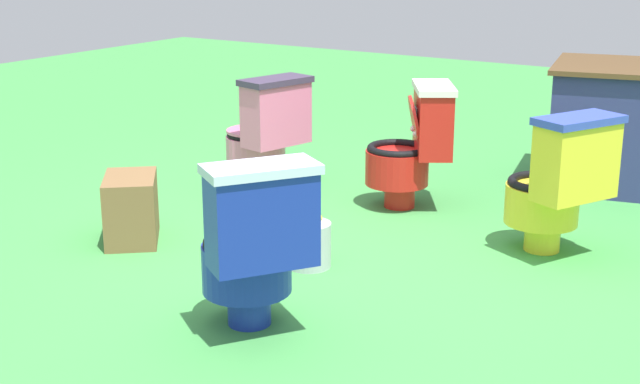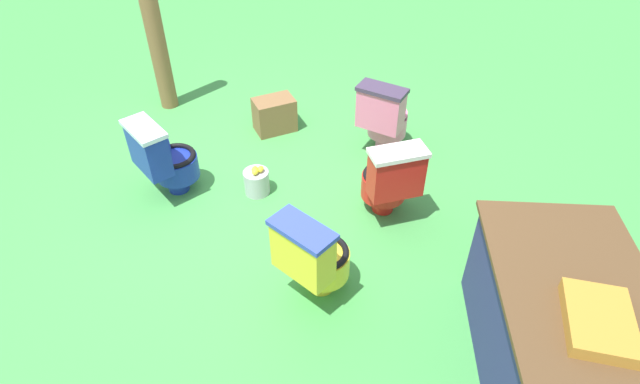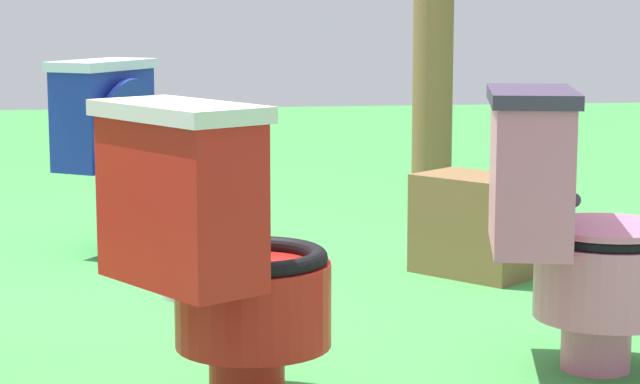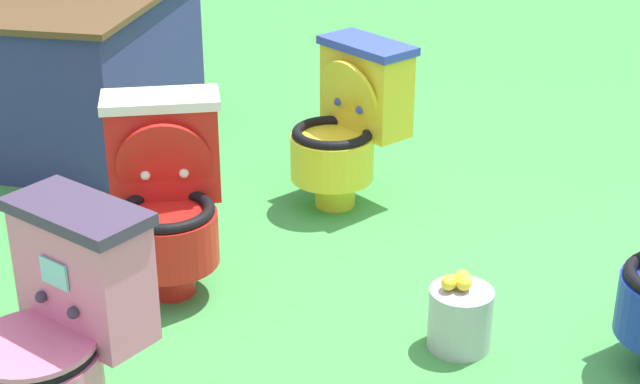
{
  "view_description": "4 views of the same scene",
  "coord_description": "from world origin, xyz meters",
  "px_view_note": "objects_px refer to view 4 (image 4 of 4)",
  "views": [
    {
      "loc": [
        2.15,
        -3.37,
        1.58
      ],
      "look_at": [
        -0.17,
        0.23,
        0.31
      ],
      "focal_mm": 50.28,
      "sensor_mm": 36.0,
      "label": 1
    },
    {
      "loc": [
        3.13,
        1.53,
        2.96
      ],
      "look_at": [
        0.15,
        0.67,
        0.35
      ],
      "focal_mm": 29.31,
      "sensor_mm": 36.0,
      "label": 2
    },
    {
      "loc": [
        0.03,
        3.93,
        0.95
      ],
      "look_at": [
        -0.4,
        0.86,
        0.46
      ],
      "focal_mm": 69.1,
      "sensor_mm": 36.0,
      "label": 3
    },
    {
      "loc": [
        -2.9,
        -0.69,
        1.9
      ],
      "look_at": [
        -0.05,
        0.57,
        0.46
      ],
      "focal_mm": 54.74,
      "sensor_mm": 36.0,
      "label": 4
    }
  ],
  "objects_px": {
    "toilet_pink": "(59,331)",
    "toilet_red": "(166,195)",
    "vendor_table": "(87,64)",
    "toilet_yellow": "(348,123)",
    "lemon_bucket": "(460,316)"
  },
  "relations": [
    {
      "from": "lemon_bucket",
      "to": "toilet_yellow",
      "type": "bearing_deg",
      "value": 40.49
    },
    {
      "from": "toilet_red",
      "to": "vendor_table",
      "type": "height_order",
      "value": "vendor_table"
    },
    {
      "from": "toilet_red",
      "to": "vendor_table",
      "type": "relative_size",
      "value": 0.45
    },
    {
      "from": "toilet_pink",
      "to": "toilet_yellow",
      "type": "distance_m",
      "value": 1.88
    },
    {
      "from": "toilet_red",
      "to": "toilet_yellow",
      "type": "xyz_separation_m",
      "value": [
        0.96,
        -0.34,
        0.0
      ]
    },
    {
      "from": "vendor_table",
      "to": "toilet_yellow",
      "type": "bearing_deg",
      "value": -97.74
    },
    {
      "from": "lemon_bucket",
      "to": "toilet_red",
      "type": "bearing_deg",
      "value": 91.18
    },
    {
      "from": "toilet_pink",
      "to": "lemon_bucket",
      "type": "bearing_deg",
      "value": -121.11
    },
    {
      "from": "toilet_red",
      "to": "toilet_yellow",
      "type": "relative_size",
      "value": 1.0
    },
    {
      "from": "toilet_red",
      "to": "toilet_pink",
      "type": "distance_m",
      "value": 0.94
    },
    {
      "from": "toilet_pink",
      "to": "lemon_bucket",
      "type": "distance_m",
      "value": 1.34
    },
    {
      "from": "toilet_pink",
      "to": "toilet_red",
      "type": "bearing_deg",
      "value": -63.33
    },
    {
      "from": "toilet_pink",
      "to": "lemon_bucket",
      "type": "height_order",
      "value": "toilet_pink"
    },
    {
      "from": "toilet_yellow",
      "to": "vendor_table",
      "type": "relative_size",
      "value": 0.45
    },
    {
      "from": "toilet_red",
      "to": "lemon_bucket",
      "type": "bearing_deg",
      "value": 148.99
    }
  ]
}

